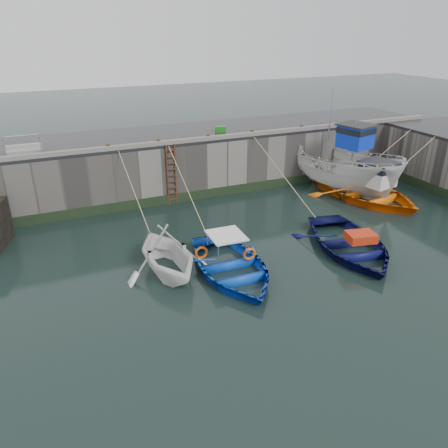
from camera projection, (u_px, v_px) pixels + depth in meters
name	position (u px, v px, depth m)	size (l,w,h in m)	color
ground	(309.00, 289.00, 15.74)	(120.00, 120.00, 0.00)	black
quay_back	(191.00, 160.00, 25.55)	(30.00, 5.00, 3.00)	slate
road_back	(190.00, 133.00, 24.89)	(30.00, 5.00, 0.16)	black
kerb_back	(205.00, 139.00, 22.86)	(30.00, 0.30, 0.20)	slate
algae_back	(207.00, 194.00, 23.95)	(30.00, 0.08, 0.50)	black
ladder	(172.00, 175.00, 22.62)	(0.51, 0.08, 3.20)	#3F1E0F
boat_near_white	(168.00, 272.00, 16.84)	(3.60, 4.17, 2.20)	white
boat_near_white_rope	(139.00, 226.00, 20.72)	(0.04, 5.02, 3.10)	tan
boat_near_blue	(231.00, 273.00, 16.75)	(3.79, 5.30, 1.10)	#0C42BD
boat_near_blue_rope	(187.00, 222.00, 21.07)	(0.04, 5.96, 3.10)	tan
boat_near_navy	(349.00, 250.00, 18.41)	(3.96, 5.55, 1.15)	#0B0E46
boat_near_navy_rope	(284.00, 207.00, 22.87)	(0.04, 6.25, 3.10)	tan
boat_far_white	(343.00, 169.00, 24.71)	(4.72, 8.10, 5.94)	silver
boat_far_orange	(367.00, 192.00, 23.68)	(5.70, 7.15, 4.32)	orange
fish_crate	(220.00, 129.00, 24.67)	(0.58, 0.37, 0.32)	#187715
railing	(24.00, 149.00, 20.55)	(1.60, 1.05, 1.00)	#A5A8AD
bollard_a	(108.00, 147.00, 21.10)	(0.18, 0.18, 0.28)	#3F1E0F
bollard_b	(158.00, 142.00, 22.01)	(0.18, 0.18, 0.28)	#3F1E0F
bollard_c	(208.00, 137.00, 23.00)	(0.18, 0.18, 0.28)	#3F1E0F
bollard_d	(252.00, 133.00, 23.94)	(0.18, 0.18, 0.28)	#3F1E0F
bollard_e	(302.00, 128.00, 25.11)	(0.18, 0.18, 0.28)	#3F1E0F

